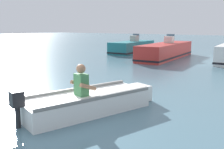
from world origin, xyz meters
name	(u,v)px	position (x,y,z in m)	size (l,w,h in m)	color
ground_plane	(20,113)	(0.00, 0.00, 0.00)	(120.00, 120.00, 0.00)	slate
rowboat_with_person	(89,101)	(1.33, 1.04, 0.25)	(2.00, 3.66, 1.19)	white
moored_boat_teal	(132,47)	(-5.05, 13.99, 0.43)	(1.82, 4.80, 1.47)	#1E727A
moored_boat_red	(166,51)	(-1.46, 12.22, 0.46)	(1.97, 6.68, 1.54)	#B72D28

